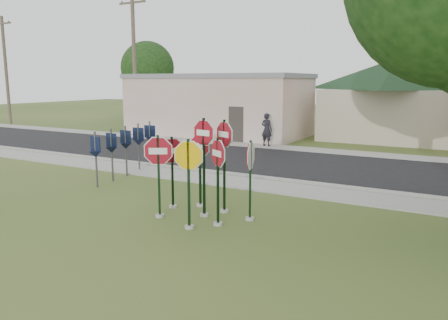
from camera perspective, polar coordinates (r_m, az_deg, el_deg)
The scene contains 20 objects.
ground at distance 11.23m, azimuth -7.13°, elevation -9.23°, with size 120.00×120.00×0.00m, color #38501E.
sidewalk_near at distance 15.79m, azimuth 4.79°, elevation -3.31°, with size 60.00×1.60×0.06m, color #989890.
road at distance 19.89m, azimuth 10.19°, elevation -0.63°, with size 60.00×7.00×0.04m, color black.
sidewalk_far at distance 23.93m, azimuth 13.58°, elevation 1.10°, with size 60.00×1.60×0.06m, color #989890.
curb at distance 16.67m, azimuth 6.22°, elevation -2.47°, with size 60.00×0.20×0.14m, color #989890.
stop_sign_center at distance 11.92m, azimuth -2.65°, elevation 0.79°, with size 0.98×0.24×2.85m.
stop_sign_yellow at distance 11.00m, azimuth -4.65°, elevation -1.62°, with size 1.00×0.31×2.42m.
stop_sign_left at distance 12.01m, azimuth -8.55°, elevation -0.65°, with size 0.95×0.56×2.41m.
stop_sign_right at distance 11.20m, azimuth -0.81°, elevation -1.41°, with size 0.85×0.53×2.41m.
stop_sign_back_right at distance 12.29m, azimuth 0.04°, elevation 0.88°, with size 0.92×0.45×2.77m.
stop_sign_back_left at distance 12.96m, azimuth -3.15°, elevation -0.03°, with size 0.98×0.24×2.35m.
stop_sign_far_right at distance 11.66m, azimuth 3.46°, elevation -1.34°, with size 0.24×1.01×2.29m.
stop_sign_far_left at distance 12.91m, azimuth -6.79°, elevation -0.42°, with size 0.58×0.88×2.24m.
route_sign_row at distance 17.68m, azimuth -12.70°, elevation 1.87°, with size 1.43×4.63×2.00m.
building_stucco at distance 30.64m, azimuth -0.79°, elevation 7.33°, with size 12.20×6.20×4.20m.
building_house at distance 30.79m, azimuth 21.51°, elevation 9.43°, with size 11.60×11.60×6.20m.
utility_pole_near at distance 31.24m, azimuth -11.63°, elevation 12.36°, with size 2.20×0.26×9.50m.
utility_pole_far at distance 41.72m, azimuth -26.60°, elevation 10.58°, with size 2.20×0.26×9.00m.
bg_tree_left at distance 41.83m, azimuth -9.95°, elevation 11.72°, with size 4.90×4.90×7.35m.
pedestrian at distance 25.04m, azimuth 5.60°, elevation 3.98°, with size 0.69×0.45×1.88m, color black.
Camera 1 is at (6.33, -8.48, 3.74)m, focal length 35.00 mm.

